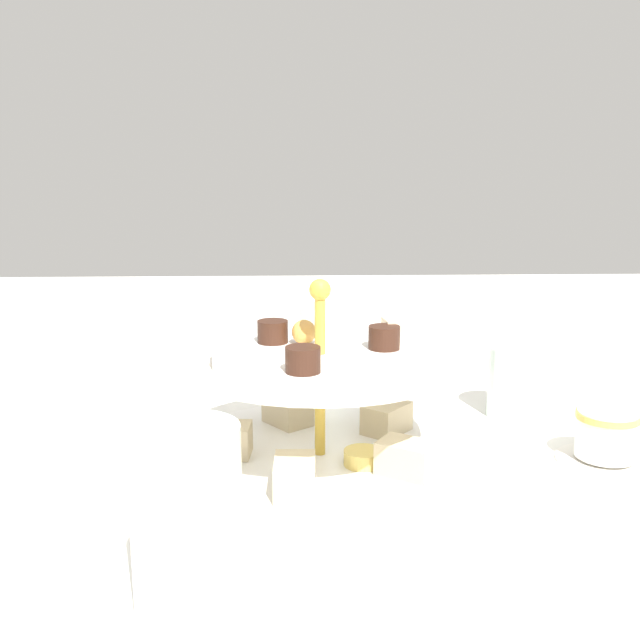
% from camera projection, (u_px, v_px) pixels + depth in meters
% --- Properties ---
extents(ground_plane, '(2.40, 2.40, 0.00)m').
position_uv_depth(ground_plane, '(320.00, 463.00, 0.71)').
color(ground_plane, silver).
extents(tiered_serving_stand, '(0.31, 0.31, 0.18)m').
position_uv_depth(tiered_serving_stand, '(320.00, 417.00, 0.70)').
color(tiered_serving_stand, white).
rests_on(tiered_serving_stand, ground_plane).
extents(water_glass_tall_right, '(0.07, 0.07, 0.13)m').
position_uv_depth(water_glass_tall_right, '(187.00, 526.00, 0.45)').
color(water_glass_tall_right, silver).
rests_on(water_glass_tall_right, ground_plane).
extents(water_glass_short_left, '(0.06, 0.06, 0.08)m').
position_uv_depth(water_glass_short_left, '(516.00, 382.00, 0.83)').
color(water_glass_short_left, silver).
rests_on(water_glass_short_left, ground_plane).
extents(teacup_with_saucer, '(0.09, 0.09, 0.05)m').
position_uv_depth(teacup_with_saucer, '(606.00, 438.00, 0.70)').
color(teacup_with_saucer, white).
rests_on(teacup_with_saucer, ground_plane).
extents(butter_knife_left, '(0.07, 0.17, 0.00)m').
position_uv_depth(butter_knife_left, '(18.00, 444.00, 0.75)').
color(butter_knife_left, silver).
rests_on(butter_knife_left, ground_plane).
extents(water_glass_mid_back, '(0.06, 0.06, 0.11)m').
position_uv_depth(water_glass_mid_back, '(323.00, 348.00, 0.92)').
color(water_glass_mid_back, silver).
rests_on(water_glass_mid_back, ground_plane).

